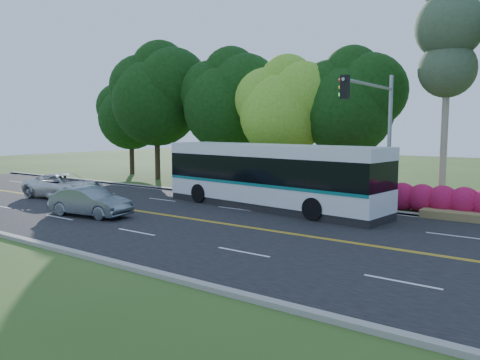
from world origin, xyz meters
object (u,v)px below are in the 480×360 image
Objects in this scene: transit_bus at (270,177)px; suv at (65,186)px; traffic_signal at (377,121)px; sedan at (90,202)px.

transit_bus is 2.46× the size of suv.
traffic_signal reaches higher than suv.
sedan is 0.79× the size of suv.
traffic_signal is at bearing 13.47° from transit_bus.
transit_bus is at bearing -77.67° from suv.
traffic_signal reaches higher than sedan.
transit_bus is 13.07m from suv.
transit_bus is 3.09× the size of sedan.
sedan is (-5.97, -7.14, -0.99)m from transit_bus.
traffic_signal reaches higher than transit_bus.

